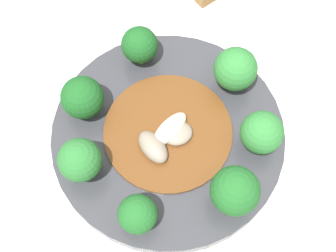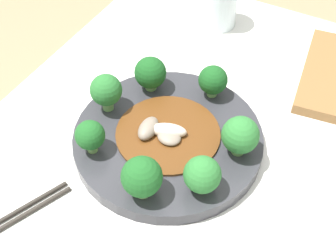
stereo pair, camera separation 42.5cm
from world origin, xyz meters
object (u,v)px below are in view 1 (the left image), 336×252
stirfry_center (167,134)px  broccoli_west (233,192)px  broccoli_east (137,46)px  broccoli_southwest (262,133)px  broccoli_northeast (82,98)px  broccoli_south (235,69)px  broccoli_north (80,160)px  broccoli_northwest (138,214)px  plate (168,136)px

stirfry_center → broccoli_west: bearing=-168.4°
broccoli_east → broccoli_southwest: bearing=-158.3°
broccoli_northeast → broccoli_southwest: bearing=-131.5°
broccoli_southwest → stirfry_center: (0.07, 0.10, -0.03)m
broccoli_southwest → broccoli_west: 0.09m
broccoli_south → broccoli_north: same height
broccoli_southwest → broccoli_south: bearing=-12.1°
broccoli_northwest → broccoli_west: size_ratio=0.84×
broccoli_northeast → stirfry_center: size_ratio=0.38×
broccoli_northeast → broccoli_north: bearing=153.6°
broccoli_south → broccoli_north: (-0.02, 0.23, 0.00)m
broccoli_south → broccoli_northwest: bearing=117.8°
broccoli_northeast → broccoli_north: 0.09m
stirfry_center → broccoli_northeast: bearing=41.7°
broccoli_east → broccoli_north: size_ratio=0.86×
broccoli_northeast → broccoli_west: (-0.20, -0.10, 0.00)m
plate → broccoli_northeast: size_ratio=4.82×
broccoli_southwest → broccoli_northwest: (-0.01, 0.18, 0.00)m
plate → broccoli_west: (-0.12, -0.02, 0.05)m
broccoli_west → stirfry_center: size_ratio=0.41×
broccoli_northeast → stirfry_center: bearing=-138.3°
broccoli_east → broccoli_northwest: size_ratio=1.01×
plate → broccoli_north: size_ratio=4.49×
broccoli_north → stirfry_center: broccoli_north is taller
broccoli_southwest → broccoli_south: size_ratio=0.91×
broccoli_south → broccoli_east: bearing=44.0°
broccoli_north → stirfry_center: (-0.01, -0.11, -0.03)m
plate → broccoli_northwest: (-0.09, 0.09, 0.05)m
broccoli_east → stirfry_center: size_ratio=0.35×
plate → broccoli_southwest: size_ratio=4.96×
plate → broccoli_south: size_ratio=4.53×
plate → broccoli_west: 0.13m
broccoli_north → broccoli_east: bearing=-50.0°
broccoli_west → plate: bearing=9.7°
broccoli_south → plate: bearing=100.3°
broccoli_northwest → broccoli_west: broccoli_west is taller
plate → broccoli_northwest: broccoli_northwest is taller
stirfry_center → broccoli_east: bearing=-10.1°
broccoli_south → broccoli_north: size_ratio=0.99×
broccoli_south → broccoli_west: bearing=146.2°
broccoli_southwest → broccoli_northeast: (0.15, 0.17, 0.00)m
broccoli_east → stirfry_center: (-0.12, 0.02, -0.03)m
broccoli_southwest → broccoli_north: 0.22m
plate → broccoli_north: (0.00, 0.12, 0.05)m
broccoli_southwest → stirfry_center: broccoli_southwest is taller
broccoli_northwest → broccoli_south: bearing=-62.2°
broccoli_south → stirfry_center: (-0.02, 0.12, -0.03)m
broccoli_east → broccoli_north: broccoli_north is taller
broccoli_east → broccoli_northeast: 0.10m
broccoli_southwest → broccoli_west: size_ratio=0.89×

